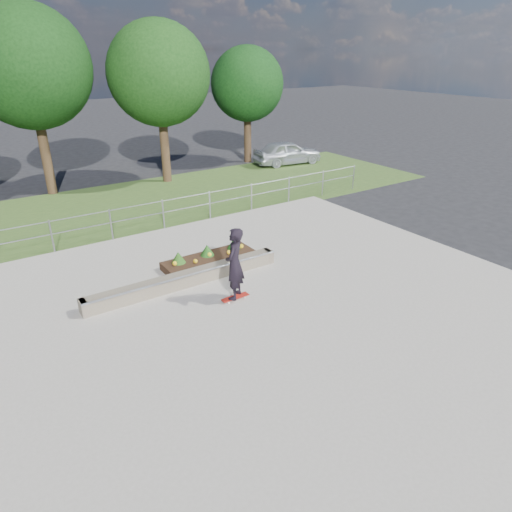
{
  "coord_description": "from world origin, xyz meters",
  "views": [
    {
      "loc": [
        -6.22,
        -8.05,
        6.32
      ],
      "look_at": [
        0.2,
        1.5,
        1.1
      ],
      "focal_mm": 32.0,
      "sensor_mm": 36.0,
      "label": 1
    }
  ],
  "objects_px": {
    "planter_bed": "(210,259)",
    "parked_car": "(287,152)",
    "grind_ledge": "(186,279)",
    "skateboarder": "(235,264)"
  },
  "relations": [
    {
      "from": "grind_ledge",
      "to": "skateboarder",
      "type": "height_order",
      "value": "skateboarder"
    },
    {
      "from": "planter_bed",
      "to": "parked_car",
      "type": "relative_size",
      "value": 0.73
    },
    {
      "from": "planter_bed",
      "to": "skateboarder",
      "type": "relative_size",
      "value": 1.44
    },
    {
      "from": "planter_bed",
      "to": "skateboarder",
      "type": "bearing_deg",
      "value": -102.46
    },
    {
      "from": "grind_ledge",
      "to": "planter_bed",
      "type": "bearing_deg",
      "value": 33.72
    },
    {
      "from": "grind_ledge",
      "to": "planter_bed",
      "type": "relative_size",
      "value": 2.0
    },
    {
      "from": "planter_bed",
      "to": "grind_ledge",
      "type": "bearing_deg",
      "value": -146.28
    },
    {
      "from": "grind_ledge",
      "to": "parked_car",
      "type": "bearing_deg",
      "value": 42.1
    },
    {
      "from": "planter_bed",
      "to": "parked_car",
      "type": "distance_m",
      "value": 14.64
    },
    {
      "from": "grind_ledge",
      "to": "planter_bed",
      "type": "distance_m",
      "value": 1.51
    }
  ]
}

